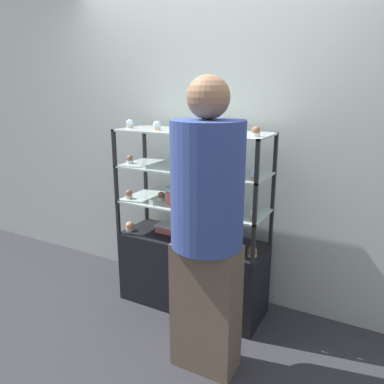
{
  "coord_description": "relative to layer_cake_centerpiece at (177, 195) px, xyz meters",
  "views": [
    {
      "loc": [
        1.29,
        -2.36,
        1.69
      ],
      "look_at": [
        0.0,
        0.0,
        0.95
      ],
      "focal_mm": 35.0,
      "sensor_mm": 36.0,
      "label": 1
    }
  ],
  "objects": [
    {
      "name": "ground_plane",
      "position": [
        0.12,
        0.03,
        -0.91
      ],
      "size": [
        20.0,
        20.0,
        0.0
      ],
      "primitive_type": "plane",
      "color": "#2D2D33"
    },
    {
      "name": "back_wall",
      "position": [
        0.12,
        0.38,
        0.39
      ],
      "size": [
        8.0,
        0.05,
        2.6
      ],
      "color": "#A8B2AD",
      "rests_on": "ground_plane"
    },
    {
      "name": "display_base",
      "position": [
        0.12,
        0.03,
        -0.63
      ],
      "size": [
        1.14,
        0.41,
        0.58
      ],
      "color": "black",
      "rests_on": "ground_plane"
    },
    {
      "name": "display_riser_lower",
      "position": [
        0.12,
        0.03,
        -0.08
      ],
      "size": [
        1.14,
        0.41,
        0.27
      ],
      "color": "black",
      "rests_on": "display_base"
    },
    {
      "name": "display_riser_middle",
      "position": [
        0.12,
        0.03,
        0.19
      ],
      "size": [
        1.14,
        0.41,
        0.27
      ],
      "color": "black",
      "rests_on": "display_riser_lower"
    },
    {
      "name": "display_riser_upper",
      "position": [
        0.12,
        0.03,
        0.47
      ],
      "size": [
        1.14,
        0.41,
        0.27
      ],
      "color": "black",
      "rests_on": "display_riser_middle"
    },
    {
      "name": "layer_cake_centerpiece",
      "position": [
        0.0,
        0.0,
        0.0
      ],
      "size": [
        0.17,
        0.17,
        0.12
      ],
      "color": "#C66660",
      "rests_on": "display_riser_lower"
    },
    {
      "name": "sheet_cake_frosted",
      "position": [
        -0.09,
        0.05,
        -0.31
      ],
      "size": [
        0.24,
        0.14,
        0.06
      ],
      "color": "#C66660",
      "rests_on": "display_base"
    },
    {
      "name": "cupcake_0",
      "position": [
        -0.41,
        -0.07,
        -0.3
      ],
      "size": [
        0.07,
        0.07,
        0.07
      ],
      "color": "beige",
      "rests_on": "display_base"
    },
    {
      "name": "cupcake_1",
      "position": [
        0.11,
        -0.03,
        -0.3
      ],
      "size": [
        0.07,
        0.07,
        0.07
      ],
      "color": "beige",
      "rests_on": "display_base"
    },
    {
      "name": "cupcake_2",
      "position": [
        0.38,
        -0.08,
        -0.3
      ],
      "size": [
        0.07,
        0.07,
        0.07
      ],
      "color": "white",
      "rests_on": "display_base"
    },
    {
      "name": "cupcake_3",
      "position": [
        0.63,
        -0.06,
        -0.3
      ],
      "size": [
        0.07,
        0.07,
        0.07
      ],
      "color": "#CCB28C",
      "rests_on": "display_base"
    },
    {
      "name": "price_tag_0",
      "position": [
        0.47,
        -0.16,
        -0.31
      ],
      "size": [
        0.04,
        0.0,
        0.04
      ],
      "color": "white",
      "rests_on": "display_base"
    },
    {
      "name": "cupcake_4",
      "position": [
        -0.4,
        -0.08,
        -0.03
      ],
      "size": [
        0.05,
        0.05,
        0.07
      ],
      "color": "#CCB28C",
      "rests_on": "display_riser_lower"
    },
    {
      "name": "cupcake_5",
      "position": [
        -0.14,
        -0.0,
        -0.03
      ],
      "size": [
        0.05,
        0.05,
        0.07
      ],
      "color": "beige",
      "rests_on": "display_riser_lower"
    },
    {
      "name": "cupcake_6",
      "position": [
        0.38,
        -0.01,
        -0.03
      ],
      "size": [
        0.05,
        0.05,
        0.07
      ],
      "color": "beige",
      "rests_on": "display_riser_lower"
    },
    {
      "name": "cupcake_7",
      "position": [
        0.63,
        -0.07,
        -0.03
      ],
      "size": [
        0.05,
        0.05,
        0.07
      ],
      "color": "#CCB28C",
      "rests_on": "display_riser_lower"
    },
    {
      "name": "price_tag_1",
      "position": [
        -0.13,
        -0.16,
        -0.04
      ],
      "size": [
        0.04,
        0.0,
        0.04
      ],
      "color": "white",
      "rests_on": "display_riser_lower"
    },
    {
      "name": "cupcake_8",
      "position": [
        -0.41,
        -0.02,
        0.24
      ],
      "size": [
        0.05,
        0.05,
        0.06
      ],
      "color": "white",
      "rests_on": "display_riser_middle"
    },
    {
      "name": "cupcake_9",
      "position": [
        0.1,
        -0.07,
        0.24
      ],
      "size": [
        0.05,
        0.05,
        0.06
      ],
      "color": "#CCB28C",
      "rests_on": "display_riser_middle"
    },
    {
      "name": "cupcake_10",
      "position": [
        0.63,
        -0.07,
        0.24
      ],
      "size": [
        0.05,
        0.05,
        0.06
      ],
      "color": "#CCB28C",
      "rests_on": "display_riser_middle"
    },
    {
      "name": "price_tag_2",
      "position": [
        -0.18,
        -0.16,
        0.23
      ],
      "size": [
        0.04,
        0.0,
        0.04
      ],
      "color": "white",
      "rests_on": "display_riser_middle"
    },
    {
      "name": "cupcake_11",
      "position": [
        -0.41,
        -0.01,
        0.52
      ],
      "size": [
        0.05,
        0.05,
        0.07
      ],
      "color": "#CCB28C",
      "rests_on": "display_riser_upper"
    },
    {
      "name": "cupcake_12",
      "position": [
        -0.15,
        -0.03,
        0.52
      ],
      "size": [
        0.05,
        0.05,
        0.07
      ],
      "color": "#CCB28C",
      "rests_on": "display_riser_upper"
    },
    {
      "name": "cupcake_13",
      "position": [
        0.11,
        -0.08,
        0.52
      ],
      "size": [
        0.05,
        0.05,
        0.07
      ],
      "color": "#CCB28C",
      "rests_on": "display_riser_upper"
    },
    {
      "name": "cupcake_14",
      "position": [
        0.38,
        -0.02,
        0.52
      ],
      "size": [
        0.05,
        0.05,
        0.07
      ],
      "color": "beige",
      "rests_on": "display_riser_upper"
    },
    {
      "name": "cupcake_15",
      "position": [
        0.62,
        -0.05,
        0.52
      ],
      "size": [
        0.05,
        0.05,
        0.07
      ],
      "color": "beige",
      "rests_on": "display_riser_upper"
    },
    {
      "name": "price_tag_3",
      "position": [
        0.48,
        -0.16,
        0.51
      ],
      "size": [
        0.04,
        0.0,
        0.04
      ],
      "color": "white",
      "rests_on": "display_riser_upper"
    },
    {
      "name": "donut_glazed",
      "position": [
        0.35,
        -0.01,
        0.5
      ],
      "size": [
        0.12,
        0.12,
        0.03
      ],
      "color": "brown",
      "rests_on": "display_riser_upper"
    },
    {
      "name": "customer_figure",
      "position": [
        0.52,
        -0.53,
        0.03
      ],
      "size": [
        0.41,
        0.41,
        1.77
      ],
      "color": "brown",
      "rests_on": "ground_plane"
    }
  ]
}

